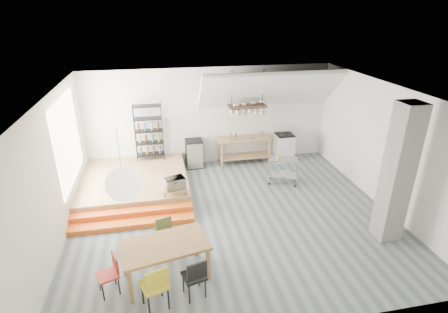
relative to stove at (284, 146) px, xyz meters
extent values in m
plane|color=#515A5D|center=(-2.50, -3.16, -0.48)|extent=(8.00, 8.00, 0.00)
cube|color=silver|center=(-2.50, 0.34, 1.12)|extent=(8.00, 0.04, 3.20)
cube|color=silver|center=(-6.50, -3.16, 1.12)|extent=(0.04, 7.00, 3.20)
cube|color=silver|center=(1.50, -3.16, 1.12)|extent=(0.04, 7.00, 3.20)
cube|color=white|center=(-2.50, -3.16, 2.72)|extent=(8.00, 7.00, 0.02)
cube|color=white|center=(-0.70, -0.26, 2.07)|extent=(4.40, 1.44, 1.32)
cube|color=white|center=(-6.48, -1.66, 1.32)|extent=(0.02, 2.50, 2.20)
cube|color=#976E4B|center=(-5.00, -1.16, -0.28)|extent=(3.00, 3.00, 0.40)
cube|color=orange|center=(-5.00, -3.11, -0.41)|extent=(3.00, 0.35, 0.13)
cube|color=orange|center=(-5.00, -2.76, -0.35)|extent=(3.00, 0.35, 0.27)
cube|color=slate|center=(0.80, -4.66, 1.12)|extent=(0.50, 0.50, 3.20)
cube|color=#976E4B|center=(-1.40, -0.01, 0.40)|extent=(1.80, 0.60, 0.06)
cube|color=#976E4B|center=(-1.40, -0.01, -0.23)|extent=(1.70, 0.55, 0.04)
cube|color=#976E4B|center=(-0.58, 0.21, -0.05)|extent=(0.06, 0.06, 0.86)
cube|color=#976E4B|center=(-2.22, 0.21, -0.05)|extent=(0.06, 0.06, 0.86)
cube|color=#976E4B|center=(-0.58, -0.23, -0.05)|extent=(0.06, 0.06, 0.86)
cube|color=#976E4B|center=(-2.22, -0.23, -0.05)|extent=(0.06, 0.06, 0.86)
cube|color=white|center=(0.00, -0.01, -0.03)|extent=(0.60, 0.60, 0.90)
cube|color=black|center=(0.00, -0.01, 0.44)|extent=(0.58, 0.58, 0.03)
cube|color=white|center=(0.00, 0.27, 0.57)|extent=(0.60, 0.05, 0.25)
cylinder|color=black|center=(0.14, 0.13, 0.46)|extent=(0.18, 0.18, 0.02)
cylinder|color=black|center=(-0.14, 0.13, 0.46)|extent=(0.18, 0.18, 0.02)
cylinder|color=black|center=(0.14, -0.15, 0.46)|extent=(0.18, 0.18, 0.02)
cylinder|color=black|center=(-0.14, -0.15, 0.46)|extent=(0.18, 0.18, 0.02)
cube|color=#3E2619|center=(-1.40, -0.21, 1.57)|extent=(1.20, 0.50, 0.05)
cylinder|color=black|center=(-1.90, -0.21, 2.14)|extent=(0.02, 0.02, 1.15)
cylinder|color=black|center=(-0.90, -0.21, 2.14)|extent=(0.02, 0.02, 1.15)
cylinder|color=silver|center=(-1.90, -0.26, 1.43)|extent=(0.16, 0.16, 0.12)
cylinder|color=silver|center=(-1.70, -0.26, 1.41)|extent=(0.20, 0.20, 0.16)
cylinder|color=silver|center=(-1.50, -0.26, 1.39)|extent=(0.16, 0.16, 0.20)
cylinder|color=silver|center=(-1.30, -0.26, 1.43)|extent=(0.20, 0.20, 0.12)
cylinder|color=silver|center=(-1.10, -0.26, 1.41)|extent=(0.16, 0.16, 0.16)
cylinder|color=silver|center=(-0.90, -0.26, 1.39)|extent=(0.20, 0.20, 0.20)
cylinder|color=black|center=(-4.08, 0.22, 0.82)|extent=(0.02, 0.02, 1.80)
cylinder|color=black|center=(-4.92, 0.22, 0.82)|extent=(0.02, 0.02, 1.80)
cylinder|color=black|center=(-4.08, -0.14, 0.82)|extent=(0.02, 0.02, 1.80)
cylinder|color=black|center=(-4.92, -0.14, 0.82)|extent=(0.02, 0.02, 1.80)
cube|color=black|center=(-4.50, 0.04, 0.07)|extent=(0.88, 0.38, 0.02)
cube|color=black|center=(-4.50, 0.04, 0.47)|extent=(0.88, 0.38, 0.02)
cube|color=black|center=(-4.50, 0.04, 0.87)|extent=(0.88, 0.38, 0.02)
cube|color=black|center=(-4.50, 0.04, 1.27)|extent=(0.88, 0.38, 0.02)
cube|color=black|center=(-4.50, 0.04, 1.67)|extent=(0.88, 0.38, 0.03)
cylinder|color=#2F7538|center=(-4.50, 0.04, 0.21)|extent=(0.07, 0.07, 0.24)
cylinder|color=olive|center=(-4.50, 0.04, 0.61)|extent=(0.07, 0.07, 0.24)
cylinder|color=maroon|center=(-4.50, 0.04, 1.01)|extent=(0.07, 0.07, 0.24)
cube|color=#976E4B|center=(-3.90, -2.41, 0.07)|extent=(0.60, 0.40, 0.03)
cylinder|color=black|center=(-3.63, -2.24, -0.01)|extent=(0.02, 0.02, 0.13)
cylinder|color=black|center=(-4.17, -2.24, -0.01)|extent=(0.02, 0.02, 0.13)
cylinder|color=black|center=(-3.63, -2.58, -0.01)|extent=(0.02, 0.02, 0.13)
cylinder|color=black|center=(-4.17, -2.58, -0.01)|extent=(0.02, 0.02, 0.13)
sphere|color=white|center=(-4.86, -5.13, 1.72)|extent=(0.60, 0.60, 0.60)
cube|color=brown|center=(-4.27, -5.01, 0.27)|extent=(1.80, 1.24, 0.06)
cube|color=brown|center=(-3.62, -4.48, -0.12)|extent=(0.09, 0.09, 0.72)
cube|color=brown|center=(-5.08, -4.77, -0.12)|extent=(0.09, 0.09, 0.72)
cube|color=brown|center=(-3.47, -5.24, -0.12)|extent=(0.09, 0.09, 0.72)
cube|color=brown|center=(-4.92, -5.54, -0.12)|extent=(0.09, 0.09, 0.72)
cube|color=gold|center=(-4.49, -5.74, 0.01)|extent=(0.56, 0.56, 0.04)
cube|color=gold|center=(-4.43, -5.92, 0.29)|extent=(0.41, 0.18, 0.38)
cylinder|color=black|center=(-4.60, -5.96, -0.24)|extent=(0.03, 0.03, 0.48)
cylinder|color=black|center=(-4.27, -5.85, -0.24)|extent=(0.03, 0.03, 0.48)
cylinder|color=black|center=(-4.72, -5.63, -0.24)|extent=(0.03, 0.03, 0.48)
cylinder|color=black|center=(-4.38, -5.51, -0.24)|extent=(0.03, 0.03, 0.48)
cube|color=black|center=(-3.78, -5.59, -0.04)|extent=(0.48, 0.48, 0.04)
cube|color=black|center=(-3.74, -5.76, 0.21)|extent=(0.37, 0.13, 0.34)
cylinder|color=black|center=(-3.90, -5.79, -0.26)|extent=(0.03, 0.03, 0.43)
cylinder|color=black|center=(-3.59, -5.70, -0.26)|extent=(0.03, 0.03, 0.43)
cylinder|color=black|center=(-3.98, -5.48, -0.26)|extent=(0.03, 0.03, 0.43)
cylinder|color=black|center=(-3.67, -5.40, -0.26)|extent=(0.03, 0.03, 0.43)
cube|color=#606931|center=(-4.20, -4.31, -0.06)|extent=(0.47, 0.47, 0.04)
cube|color=#606931|center=(-4.26, -4.15, 0.17)|extent=(0.35, 0.14, 0.33)
cylinder|color=black|center=(-4.11, -4.12, -0.28)|extent=(0.03, 0.03, 0.41)
cylinder|color=black|center=(-4.39, -4.21, -0.28)|extent=(0.03, 0.03, 0.41)
cylinder|color=black|center=(-4.02, -4.41, -0.28)|extent=(0.03, 0.03, 0.41)
cylinder|color=black|center=(-4.30, -4.50, -0.28)|extent=(0.03, 0.03, 0.41)
cube|color=red|center=(-5.33, -5.22, -0.07)|extent=(0.46, 0.46, 0.04)
cube|color=red|center=(-5.18, -5.17, 0.16)|extent=(0.15, 0.34, 0.32)
cylinder|color=black|center=(-5.15, -5.31, -0.28)|extent=(0.03, 0.03, 0.40)
cylinder|color=black|center=(-5.25, -5.04, -0.28)|extent=(0.03, 0.03, 0.40)
cylinder|color=black|center=(-5.42, -5.41, -0.28)|extent=(0.03, 0.03, 0.40)
cylinder|color=black|center=(-5.52, -5.14, -0.28)|extent=(0.03, 0.03, 0.40)
cube|color=silver|center=(-0.63, -1.69, 0.31)|extent=(0.91, 0.72, 0.04)
cube|color=silver|center=(-0.63, -1.69, -0.21)|extent=(0.91, 0.72, 0.03)
cylinder|color=silver|center=(-0.21, -1.65, -0.08)|extent=(0.03, 0.03, 0.77)
sphere|color=black|center=(-0.21, -1.65, -0.44)|extent=(0.07, 0.07, 0.07)
cylinder|color=silver|center=(-0.90, -1.36, -0.08)|extent=(0.03, 0.03, 0.77)
sphere|color=black|center=(-0.90, -1.36, -0.44)|extent=(0.07, 0.07, 0.07)
cylinder|color=silver|center=(-0.36, -2.01, -0.08)|extent=(0.03, 0.03, 0.77)
sphere|color=black|center=(-0.36, -2.01, -0.44)|extent=(0.07, 0.07, 0.07)
cylinder|color=silver|center=(-1.05, -1.72, -0.08)|extent=(0.03, 0.03, 0.77)
sphere|color=black|center=(-1.05, -1.72, -0.44)|extent=(0.07, 0.07, 0.07)
cube|color=black|center=(-3.10, 0.04, -0.02)|extent=(0.54, 0.54, 0.92)
imported|color=beige|center=(-3.90, -2.41, 0.23)|extent=(0.61, 0.50, 0.29)
imported|color=silver|center=(-1.19, -0.06, 0.45)|extent=(0.21, 0.21, 0.05)
camera|label=1|loc=(-4.22, -10.56, 4.49)|focal=28.00mm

